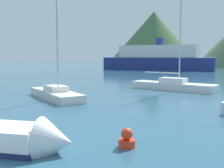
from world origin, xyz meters
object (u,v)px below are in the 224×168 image
ferry_distant (159,59)px  buoy_marker (127,139)px  sailboat_inner (173,85)px  sailboat_outer (56,93)px

ferry_distant → buoy_marker: 53.92m
sailboat_inner → ferry_distant: sailboat_inner is taller
sailboat_inner → buoy_marker: 17.02m
ferry_distant → buoy_marker: (10.94, -52.76, -2.08)m
buoy_marker → sailboat_inner: bearing=94.8°
sailboat_inner → ferry_distant: size_ratio=0.41×
ferry_distant → sailboat_outer: bearing=-86.3°
sailboat_inner → sailboat_outer: (-7.03, -8.54, -0.04)m
sailboat_outer → buoy_marker: sailboat_outer is taller
sailboat_inner → buoy_marker: size_ratio=14.42×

